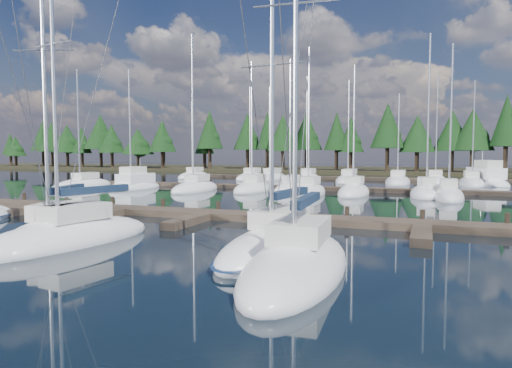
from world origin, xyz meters
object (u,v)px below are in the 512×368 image
at_px(front_sailboat_5, 297,264).
at_px(motor_yacht_right, 486,180).
at_px(front_sailboat_3, 68,238).
at_px(main_dock, 206,216).
at_px(front_sailboat_4, 276,246).
at_px(motor_yacht_left, 136,185).
at_px(front_sailboat_2, 54,236).

xyz_separation_m(front_sailboat_5, motor_yacht_right, (10.65, 47.98, 0.25)).
relative_size(front_sailboat_3, front_sailboat_5, 0.99).
bearing_deg(main_dock, front_sailboat_3, -103.33).
distance_m(front_sailboat_4, motor_yacht_left, 34.15).
bearing_deg(front_sailboat_5, motor_yacht_right, 77.49).
bearing_deg(motor_yacht_right, motor_yacht_left, -149.89).
bearing_deg(main_dock, front_sailboat_5, -49.99).
bearing_deg(front_sailboat_4, front_sailboat_2, -171.77).
distance_m(main_dock, front_sailboat_4, 9.88).
relative_size(main_dock, front_sailboat_5, 2.87).
distance_m(main_dock, front_sailboat_3, 9.08).
height_order(main_dock, motor_yacht_left, motor_yacht_left).
distance_m(front_sailboat_3, front_sailboat_5, 10.43).
bearing_deg(motor_yacht_left, motor_yacht_right, 30.11).
bearing_deg(front_sailboat_3, front_sailboat_4, 10.22).
relative_size(front_sailboat_5, motor_yacht_right, 1.47).
relative_size(front_sailboat_2, front_sailboat_3, 0.98).
xyz_separation_m(main_dock, front_sailboat_3, (-2.09, -8.83, 0.10)).
xyz_separation_m(front_sailboat_3, front_sailboat_4, (8.80, 1.59, -0.03)).
distance_m(front_sailboat_5, motor_yacht_left, 37.14).
xyz_separation_m(front_sailboat_3, front_sailboat_5, (10.38, -1.04, -0.01)).
height_order(front_sailboat_2, front_sailboat_5, front_sailboat_5).
height_order(front_sailboat_2, motor_yacht_right, front_sailboat_2).
relative_size(main_dock, motor_yacht_right, 4.21).
relative_size(main_dock, front_sailboat_2, 2.96).
distance_m(main_dock, front_sailboat_2, 9.18).
bearing_deg(main_dock, front_sailboat_2, -109.46).
distance_m(main_dock, motor_yacht_left, 24.28).
xyz_separation_m(front_sailboat_4, motor_yacht_right, (12.22, 45.36, 0.26)).
relative_size(front_sailboat_3, motor_yacht_right, 1.44).
xyz_separation_m(front_sailboat_3, motor_yacht_left, (-15.06, 26.02, 0.14)).
relative_size(main_dock, motor_yacht_left, 5.47).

